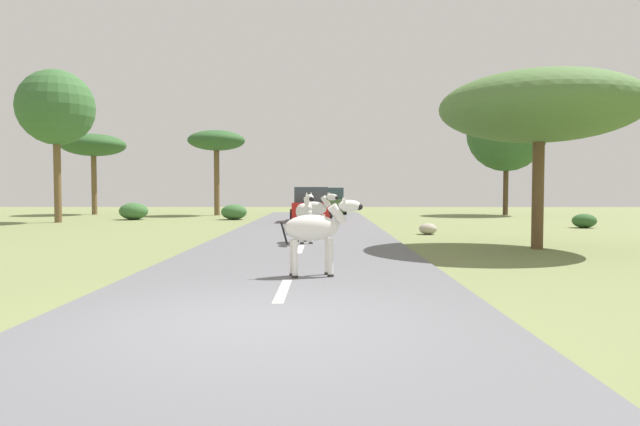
# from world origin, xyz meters

# --- Properties ---
(ground_plane) EXTENTS (90.00, 90.00, 0.00)m
(ground_plane) POSITION_xyz_m (0.00, 0.00, 0.00)
(ground_plane) COLOR olive
(road) EXTENTS (6.00, 64.00, 0.05)m
(road) POSITION_xyz_m (0.24, 0.00, 0.03)
(road) COLOR slate
(road) RESTS_ON ground_plane
(lane_markings) EXTENTS (0.16, 56.00, 0.01)m
(lane_markings) POSITION_xyz_m (0.24, -1.00, 0.05)
(lane_markings) COLOR silver
(lane_markings) RESTS_ON road
(zebra_0) EXTENTS (0.72, 1.60, 1.55)m
(zebra_0) POSITION_xyz_m (0.29, 9.73, 0.97)
(zebra_0) COLOR silver
(zebra_0) RESTS_ON road
(zebra_1) EXTENTS (1.56, 0.62, 1.49)m
(zebra_1) POSITION_xyz_m (0.75, 3.47, 0.94)
(zebra_1) COLOR silver
(zebra_1) RESTS_ON road
(zebra_2) EXTENTS (1.49, 1.02, 1.54)m
(zebra_2) POSITION_xyz_m (0.58, 12.78, 0.97)
(zebra_2) COLOR silver
(zebra_2) RESTS_ON road
(car_0) EXTENTS (2.06, 4.36, 1.74)m
(car_0) POSITION_xyz_m (1.28, 29.57, 0.85)
(car_0) COLOR #476B38
(car_0) RESTS_ON road
(car_1) EXTENTS (2.02, 4.34, 1.74)m
(car_1) POSITION_xyz_m (0.24, 20.79, 0.85)
(car_1) COLOR red
(car_1) RESTS_ON road
(tree_0) EXTENTS (3.76, 3.76, 7.67)m
(tree_0) POSITION_xyz_m (-12.61, 20.62, 5.76)
(tree_0) COLOR brown
(tree_0) RESTS_ON ground_plane
(tree_2) EXTENTS (3.66, 3.66, 5.47)m
(tree_2) POSITION_xyz_m (-6.10, 28.38, 4.75)
(tree_2) COLOR brown
(tree_2) RESTS_ON ground_plane
(tree_3) EXTENTS (4.17, 4.17, 5.35)m
(tree_3) POSITION_xyz_m (-14.48, 29.30, 4.57)
(tree_3) COLOR brown
(tree_3) RESTS_ON ground_plane
(tree_4) EXTENTS (5.10, 5.10, 7.95)m
(tree_4) POSITION_xyz_m (12.75, 28.96, 5.39)
(tree_4) COLOR #4C3823
(tree_4) RESTS_ON ground_plane
(tree_6) EXTENTS (5.49, 5.49, 4.91)m
(tree_6) POSITION_xyz_m (6.88, 8.61, 3.94)
(tree_6) COLOR brown
(tree_6) RESTS_ON ground_plane
(bush_0) EXTENTS (1.42, 1.27, 0.85)m
(bush_0) POSITION_xyz_m (-4.14, 23.31, 0.42)
(bush_0) COLOR #386633
(bush_0) RESTS_ON ground_plane
(bush_1) EXTENTS (1.56, 1.41, 0.94)m
(bush_1) POSITION_xyz_m (-9.69, 23.20, 0.47)
(bush_1) COLOR #386633
(bush_1) RESTS_ON ground_plane
(bush_2) EXTENTS (1.03, 0.92, 0.62)m
(bush_2) POSITION_xyz_m (12.21, 17.01, 0.31)
(bush_2) COLOR #2D5628
(bush_2) RESTS_ON ground_plane
(rock_1) EXTENTS (0.66, 0.69, 0.41)m
(rock_1) POSITION_xyz_m (4.75, 13.51, 0.20)
(rock_1) COLOR #A89E8C
(rock_1) RESTS_ON ground_plane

